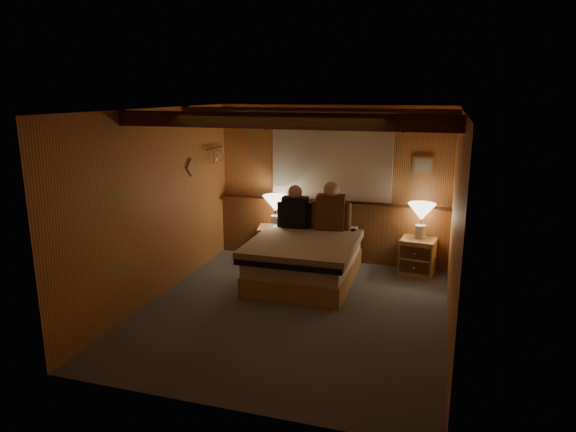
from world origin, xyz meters
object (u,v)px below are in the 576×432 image
at_px(person_left, 295,210).
at_px(lamp_left, 275,205).
at_px(bed, 305,259).
at_px(nightstand_right, 417,256).
at_px(nightstand_left, 274,243).
at_px(duffel_bag, 273,252).
at_px(person_right, 331,210).
at_px(lamp_right, 422,214).

bearing_deg(person_left, lamp_left, 150.13).
relative_size(bed, nightstand_right, 3.42).
height_order(nightstand_left, person_left, person_left).
bearing_deg(duffel_bag, person_left, -23.85).
distance_m(bed, nightstand_left, 1.04).
distance_m(nightstand_left, person_right, 1.15).
bearing_deg(lamp_right, person_left, -171.78).
relative_size(lamp_left, duffel_bag, 0.82).
distance_m(bed, person_right, 0.87).
height_order(lamp_left, lamp_right, lamp_left).
height_order(bed, person_left, person_left).
bearing_deg(person_left, lamp_right, 4.10).
xyz_separation_m(nightstand_left, nightstand_right, (2.20, 0.00, -0.00)).
xyz_separation_m(person_left, duffel_bag, (-0.38, 0.07, -0.71)).
bearing_deg(duffel_bag, person_right, -14.56).
bearing_deg(lamp_left, person_left, -25.75).
bearing_deg(person_left, nightstand_left, 147.93).
bearing_deg(lamp_left, lamp_right, 2.23).
bearing_deg(lamp_right, lamp_left, -177.77).
xyz_separation_m(nightstand_right, person_left, (-1.79, -0.22, 0.62)).
height_order(lamp_left, person_right, person_right).
distance_m(lamp_right, person_right, 1.30).
xyz_separation_m(nightstand_right, lamp_left, (-2.16, -0.04, 0.63)).
xyz_separation_m(bed, nightstand_right, (1.49, 0.77, -0.06)).
relative_size(lamp_right, duffel_bag, 0.83).
distance_m(lamp_left, person_right, 0.91).
bearing_deg(person_left, bed, -65.08).
height_order(person_left, duffel_bag, person_left).
distance_m(bed, nightstand_right, 1.68).
relative_size(nightstand_right, person_right, 0.72).
height_order(bed, lamp_right, lamp_right).
relative_size(bed, nightstand_left, 3.24).
relative_size(person_left, duffel_bag, 1.07).
relative_size(bed, person_left, 2.73).
relative_size(lamp_right, person_right, 0.70).
distance_m(person_left, person_right, 0.54).
bearing_deg(person_right, bed, -115.23).
relative_size(nightstand_right, person_left, 0.80).
bearing_deg(bed, lamp_right, 27.87).
xyz_separation_m(nightstand_right, person_right, (-1.26, -0.17, 0.65)).
distance_m(bed, person_left, 0.84).
height_order(lamp_right, person_right, person_right).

